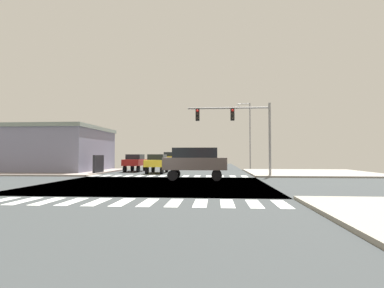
{
  "coord_description": "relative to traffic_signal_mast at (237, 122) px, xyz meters",
  "views": [
    {
      "loc": [
        3.82,
        -18.87,
        1.82
      ],
      "look_at": [
        1.71,
        8.28,
        2.79
      ],
      "focal_mm": 28.6,
      "sensor_mm": 36.0,
      "label": 1
    }
  ],
  "objects": [
    {
      "name": "ground",
      "position": [
        -5.58,
        -6.79,
        -4.59
      ],
      "size": [
        90.0,
        90.0,
        0.05
      ],
      "color": "#323638"
    },
    {
      "name": "sidewalk_corner_ne",
      "position": [
        7.42,
        5.21,
        -4.49
      ],
      "size": [
        12.0,
        12.0,
        0.14
      ],
      "color": "gray",
      "rests_on": "ground"
    },
    {
      "name": "sedan_nearside_1",
      "position": [
        -10.58,
        22.92,
        -3.45
      ],
      "size": [
        1.8,
        4.3,
        1.88
      ],
      "rotation": [
        0.0,
        0.0,
        3.14
      ],
      "color": "black",
      "rests_on": "ground"
    },
    {
      "name": "sedan_farside_2",
      "position": [
        -10.58,
        7.34,
        -3.45
      ],
      "size": [
        1.8,
        4.3,
        1.88
      ],
      "rotation": [
        0.0,
        0.0,
        3.14
      ],
      "color": "black",
      "rests_on": "ground"
    },
    {
      "name": "crosswalk_far",
      "position": [
        -5.83,
        0.51,
        -4.56
      ],
      "size": [
        13.5,
        2.0,
        0.01
      ],
      "color": "white",
      "rests_on": "ground"
    },
    {
      "name": "crosswalk_near",
      "position": [
        -5.83,
        -14.09,
        -4.56
      ],
      "size": [
        13.5,
        2.0,
        0.01
      ],
      "color": "white",
      "rests_on": "ground"
    },
    {
      "name": "street_lamp",
      "position": [
        2.47,
        14.4,
        0.53
      ],
      "size": [
        1.78,
        0.32,
        8.59
      ],
      "color": "gray",
      "rests_on": "ground"
    },
    {
      "name": "pickup_outer_2",
      "position": [
        -10.58,
        32.39,
        -3.27
      ],
      "size": [
        2.0,
        5.1,
        2.35
      ],
      "rotation": [
        0.0,
        0.0,
        3.14
      ],
      "color": "black",
      "rests_on": "ground"
    },
    {
      "name": "bank_building",
      "position": [
        -22.23,
        6.88,
        -2.1
      ],
      "size": [
        17.35,
        10.46,
        4.91
      ],
      "color": "gray",
      "rests_on": "ground"
    },
    {
      "name": "traffic_signal_mast",
      "position": [
        0.0,
        0.0,
        0.0
      ],
      "size": [
        6.92,
        0.55,
        6.16
      ],
      "color": "gray",
      "rests_on": "ground"
    },
    {
      "name": "suv_trailing_2",
      "position": [
        -3.25,
        -3.29,
        -3.17
      ],
      "size": [
        4.6,
        1.96,
        2.34
      ],
      "rotation": [
        0.0,
        0.0,
        4.71
      ],
      "color": "black",
      "rests_on": "ground"
    },
    {
      "name": "suv_crossing_1",
      "position": [
        -7.58,
        31.14,
        -3.17
      ],
      "size": [
        1.96,
        4.6,
        2.34
      ],
      "rotation": [
        0.0,
        0.0,
        3.14
      ],
      "color": "black",
      "rests_on": "ground"
    },
    {
      "name": "sidewalk_corner_nw",
      "position": [
        -18.58,
        5.21,
        -4.49
      ],
      "size": [
        12.0,
        12.0,
        0.14
      ],
      "color": "gray",
      "rests_on": "ground"
    },
    {
      "name": "sedan_queued_3",
      "position": [
        -7.58,
        4.53,
        -3.45
      ],
      "size": [
        1.8,
        4.3,
        1.88
      ],
      "rotation": [
        0.0,
        0.0,
        3.14
      ],
      "color": "black",
      "rests_on": "ground"
    }
  ]
}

